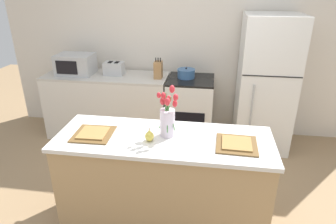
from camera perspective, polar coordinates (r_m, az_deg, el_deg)
ground_plane at (r=3.01m, az=-0.75°, el=-19.76°), size 10.00×10.00×0.00m
back_wall at (r=4.23m, az=3.64°, el=13.91°), size 5.20×0.08×2.70m
kitchen_island at (r=2.72m, az=-0.80°, el=-12.99°), size 1.80×0.66×0.88m
back_counter at (r=4.33m, az=-11.29°, el=1.25°), size 1.68×0.60×0.89m
stove_range at (r=4.10m, az=4.19°, el=0.34°), size 0.60×0.61×0.89m
refrigerator at (r=4.00m, az=18.10°, el=4.96°), size 0.68×0.67×1.72m
flower_vase at (r=2.44m, az=-0.09°, el=-1.15°), size 0.18×0.18×0.44m
pear_figurine at (r=2.41m, az=-3.56°, el=-4.55°), size 0.07×0.07×0.12m
plate_setting_left at (r=2.60m, az=-14.02°, el=-4.01°), size 0.33×0.33×0.02m
plate_setting_right at (r=2.43m, az=12.94°, el=-5.98°), size 0.33×0.33×0.02m
toaster at (r=4.16m, az=-10.25°, el=8.17°), size 0.28×0.18×0.17m
cooking_pot at (r=3.97m, az=3.48°, el=7.35°), size 0.23×0.23×0.14m
microwave at (r=4.30m, az=-17.20°, el=8.70°), size 0.48×0.37×0.27m
knife_block at (r=3.93m, az=-1.88°, el=8.03°), size 0.10×0.14×0.27m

